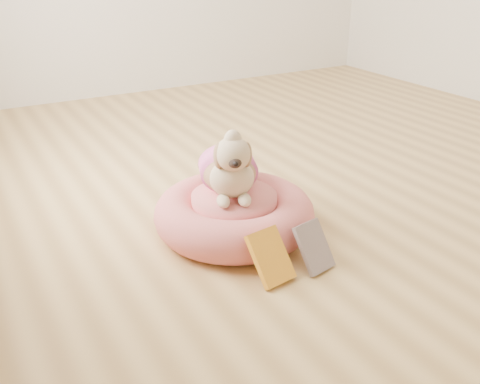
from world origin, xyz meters
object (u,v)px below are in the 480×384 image
pet_bed (234,214)px  book_white (314,247)px  dog (229,156)px  book_yellow (271,257)px

pet_bed → book_white: pet_bed is taller
pet_bed → book_white: bearing=-72.2°
dog → book_yellow: 0.50m
book_yellow → book_white: bearing=-13.8°
book_yellow → pet_bed: bearing=72.9°
pet_bed → dog: 0.26m
dog → book_white: dog is taller
book_yellow → dog: bearing=73.9°
book_yellow → book_white: book_yellow is taller
dog → book_white: (0.13, -0.45, -0.25)m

